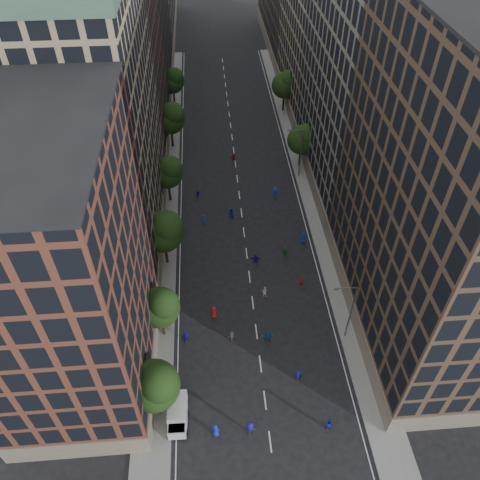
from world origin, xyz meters
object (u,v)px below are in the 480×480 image
at_px(cargo_van, 178,414).
at_px(skater_1, 298,375).
at_px(streetlamp_far, 300,150).
at_px(skater_0, 216,431).
at_px(streetlamp_near, 350,310).
at_px(skater_2, 328,424).

xyz_separation_m(cargo_van, skater_1, (13.22, 3.59, -0.36)).
height_order(streetlamp_far, skater_1, streetlamp_far).
bearing_deg(streetlamp_far, skater_0, -109.84).
height_order(streetlamp_near, skater_2, streetlamp_near).
relative_size(streetlamp_far, skater_2, 5.55).
relative_size(streetlamp_far, skater_0, 4.86).
xyz_separation_m(streetlamp_near, cargo_van, (-19.67, -8.90, -3.94)).
height_order(skater_0, skater_2, skater_0).
distance_m(streetlamp_near, cargo_van, 21.94).
height_order(cargo_van, skater_1, cargo_van).
height_order(streetlamp_far, cargo_van, streetlamp_far).
height_order(streetlamp_near, skater_1, streetlamp_near).
relative_size(streetlamp_near, streetlamp_far, 1.00).
height_order(cargo_van, skater_0, cargo_van).
distance_m(skater_1, skater_2, 6.08).
xyz_separation_m(skater_0, skater_2, (11.51, -0.16, -0.12)).
xyz_separation_m(cargo_van, skater_2, (15.36, -2.10, -0.42)).
bearing_deg(skater_1, cargo_van, 16.98).
relative_size(streetlamp_far, skater_1, 5.17).
bearing_deg(streetlamp_far, cargo_van, -115.14).
distance_m(streetlamp_far, cargo_van, 46.45).
relative_size(cargo_van, skater_0, 2.38).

